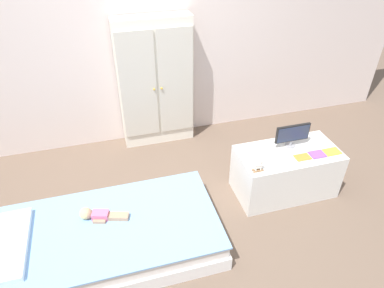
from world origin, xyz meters
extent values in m
cube|color=brown|center=(0.00, 0.00, -0.01)|extent=(10.00, 10.00, 0.02)
cube|color=silver|center=(0.00, 1.57, 1.35)|extent=(6.40, 0.05, 2.70)
cube|color=white|center=(-0.58, -0.06, 0.07)|extent=(1.82, 0.93, 0.14)
cube|color=silver|center=(-0.58, -0.06, 0.19)|extent=(1.78, 0.89, 0.11)
cube|color=#7AA8DB|center=(-0.58, -0.06, 0.26)|extent=(1.81, 0.92, 0.02)
cube|color=silver|center=(-1.29, -0.06, 0.29)|extent=(0.32, 0.67, 0.05)
cube|color=#D6668E|center=(-0.59, 0.05, 0.29)|extent=(0.15, 0.11, 0.06)
cube|color=tan|center=(-0.45, 0.03, 0.28)|extent=(0.16, 0.08, 0.04)
cube|color=tan|center=(-0.46, -0.01, 0.28)|extent=(0.16, 0.08, 0.04)
cube|color=tan|center=(-0.58, 0.10, 0.28)|extent=(0.10, 0.05, 0.03)
cube|color=tan|center=(-0.61, 0.00, 0.28)|extent=(0.10, 0.05, 0.03)
sphere|color=tan|center=(-0.70, 0.08, 0.31)|extent=(0.09, 0.09, 0.09)
sphere|color=#E0C67F|center=(-0.71, 0.09, 0.31)|extent=(0.10, 0.10, 0.10)
cube|color=white|center=(0.15, 1.43, 0.72)|extent=(0.80, 0.20, 1.44)
cube|color=beige|center=(-0.05, 1.32, 0.76)|extent=(0.38, 0.02, 1.18)
cube|color=beige|center=(0.35, 1.32, 0.76)|extent=(0.38, 0.02, 1.18)
sphere|color=gold|center=(0.11, 1.30, 0.72)|extent=(0.02, 0.02, 0.02)
sphere|color=gold|center=(0.19, 1.30, 0.72)|extent=(0.02, 0.02, 0.02)
cube|color=silver|center=(1.14, 0.19, 0.24)|extent=(0.94, 0.49, 0.47)
cylinder|color=#99999E|center=(1.20, 0.28, 0.48)|extent=(0.10, 0.10, 0.01)
cylinder|color=#99999E|center=(1.20, 0.28, 0.51)|extent=(0.02, 0.02, 0.05)
cube|color=black|center=(1.20, 0.28, 0.62)|extent=(0.33, 0.02, 0.17)
cube|color=#28334C|center=(1.20, 0.26, 0.62)|extent=(0.31, 0.01, 0.15)
cube|color=#8E6642|center=(0.75, 0.04, 0.48)|extent=(0.09, 0.01, 0.01)
cube|color=#8E6642|center=(0.75, 0.01, 0.48)|extent=(0.09, 0.01, 0.01)
cube|color=white|center=(0.75, 0.03, 0.52)|extent=(0.06, 0.03, 0.04)
cylinder|color=white|center=(0.77, 0.04, 0.49)|extent=(0.01, 0.01, 0.02)
cylinder|color=white|center=(0.77, 0.02, 0.49)|extent=(0.01, 0.01, 0.02)
cylinder|color=white|center=(0.73, 0.04, 0.49)|extent=(0.01, 0.01, 0.02)
cylinder|color=white|center=(0.73, 0.02, 0.49)|extent=(0.01, 0.01, 0.02)
cylinder|color=white|center=(0.77, 0.03, 0.55)|extent=(0.02, 0.02, 0.02)
sphere|color=white|center=(0.77, 0.03, 0.57)|extent=(0.03, 0.03, 0.03)
cube|color=orange|center=(1.21, 0.08, 0.48)|extent=(0.14, 0.09, 0.01)
cube|color=#8E51B2|center=(1.36, 0.08, 0.48)|extent=(0.14, 0.11, 0.01)
cube|color=gold|center=(1.51, 0.08, 0.48)|extent=(0.16, 0.10, 0.01)
camera|label=1|loc=(-0.41, -2.00, 2.36)|focal=32.25mm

